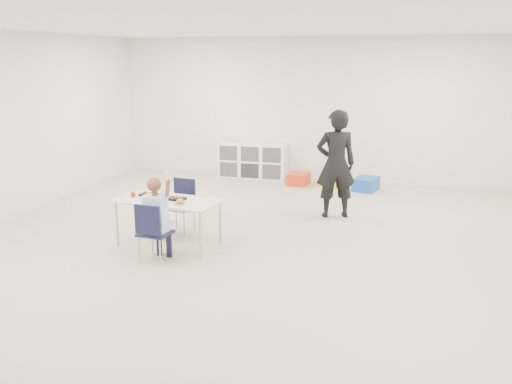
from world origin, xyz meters
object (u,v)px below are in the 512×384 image
(table, at_px, (169,222))
(adult, at_px, (336,164))
(child, at_px, (155,215))
(cubby_shelf, at_px, (252,161))
(chair_near, at_px, (155,232))

(table, distance_m, adult, 2.75)
(child, relative_size, cubby_shelf, 0.83)
(table, xyz_separation_m, child, (0.09, -0.57, 0.27))
(child, relative_size, adult, 0.70)
(cubby_shelf, bearing_deg, table, -88.90)
(chair_near, distance_m, cubby_shelf, 4.82)
(table, relative_size, adult, 0.85)
(adult, bearing_deg, cubby_shelf, -68.53)
(table, relative_size, cubby_shelf, 1.01)
(table, bearing_deg, chair_near, -74.90)
(chair_near, bearing_deg, cubby_shelf, 98.21)
(table, xyz_separation_m, adult, (1.91, 1.91, 0.52))
(cubby_shelf, bearing_deg, child, -87.96)
(table, xyz_separation_m, cubby_shelf, (-0.08, 4.25, 0.04))
(table, height_order, child, child)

